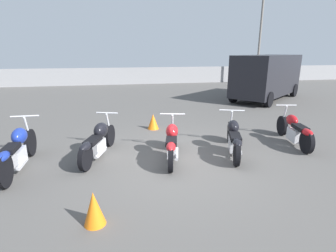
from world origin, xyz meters
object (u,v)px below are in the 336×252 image
light_pole_left (262,13)px  parked_van (267,75)px  motorcycle_slot_3 (234,137)px  motorcycle_slot_4 (295,130)px  motorcycle_slot_2 (172,142)px  traffic_cone_near (153,122)px  traffic_cone_far (94,208)px  motorcycle_slot_1 (98,140)px  motorcycle_slot_0 (18,150)px

light_pole_left → parked_van: light_pole_left is taller
motorcycle_slot_3 → motorcycle_slot_4: motorcycle_slot_4 is taller
motorcycle_slot_2 → light_pole_left: bearing=67.6°
motorcycle_slot_3 → traffic_cone_near: (-1.64, 2.46, -0.16)m
motorcycle_slot_2 → parked_van: (6.47, 6.78, 0.83)m
traffic_cone_near → traffic_cone_far: traffic_cone_far is taller
motorcycle_slot_2 → motorcycle_slot_1: bearing=178.7°
motorcycle_slot_2 → traffic_cone_near: motorcycle_slot_2 is taller
motorcycle_slot_0 → motorcycle_slot_1: bearing=13.5°
motorcycle_slot_3 → traffic_cone_far: bearing=-126.1°
motorcycle_slot_2 → traffic_cone_near: (-0.07, 2.53, -0.17)m
motorcycle_slot_0 → motorcycle_slot_1: 1.66m
motorcycle_slot_0 → motorcycle_slot_4: size_ratio=1.10×
parked_van → light_pole_left: bearing=116.7°
traffic_cone_far → parked_van: bearing=47.8°
light_pole_left → motorcycle_slot_3: 15.56m
light_pole_left → motorcycle_slot_1: light_pole_left is taller
motorcycle_slot_2 → parked_van: bearing=60.0°
motorcycle_slot_4 → traffic_cone_near: 4.15m
light_pole_left → motorcycle_slot_3: size_ratio=4.20×
traffic_cone_near → motorcycle_slot_3: bearing=-56.3°
motorcycle_slot_3 → motorcycle_slot_4: bearing=27.6°
motorcycle_slot_0 → motorcycle_slot_1: motorcycle_slot_0 is taller
parked_van → motorcycle_slot_2: bearing=-81.8°
motorcycle_slot_1 → traffic_cone_near: (1.60, 2.08, -0.17)m
traffic_cone_far → light_pole_left: bearing=53.8°
light_pole_left → traffic_cone_near: 14.68m
light_pole_left → traffic_cone_near: (-9.36, -10.23, -4.80)m
motorcycle_slot_0 → motorcycle_slot_1: size_ratio=1.11×
light_pole_left → motorcycle_slot_2: (-9.29, -12.76, -4.63)m
parked_van → traffic_cone_near: (-6.55, -4.25, -1.00)m
traffic_cone_near → traffic_cone_far: bearing=-108.1°
motorcycle_slot_1 → traffic_cone_far: (0.07, -2.59, -0.16)m
motorcycle_slot_4 → parked_van: 7.14m
light_pole_left → motorcycle_slot_4: bearing=-115.2°
motorcycle_slot_1 → traffic_cone_near: bearing=70.9°
motorcycle_slot_1 → traffic_cone_near: motorcycle_slot_1 is taller
motorcycle_slot_0 → parked_van: 11.87m
motorcycle_slot_2 → traffic_cone_far: size_ratio=3.72×
motorcycle_slot_3 → traffic_cone_near: 2.96m
motorcycle_slot_1 → motorcycle_slot_3: motorcycle_slot_1 is taller
motorcycle_slot_1 → motorcycle_slot_3: bearing=11.8°
light_pole_left → parked_van: (-2.81, -5.98, -3.80)m
motorcycle_slot_1 → parked_van: bearing=56.3°
light_pole_left → parked_van: 7.62m
motorcycle_slot_3 → traffic_cone_near: size_ratio=4.22×
motorcycle_slot_4 → motorcycle_slot_2: bearing=-162.4°
motorcycle_slot_0 → traffic_cone_far: size_ratio=4.30×
motorcycle_slot_0 → motorcycle_slot_3: size_ratio=1.08×
light_pole_left → traffic_cone_far: size_ratio=16.77×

